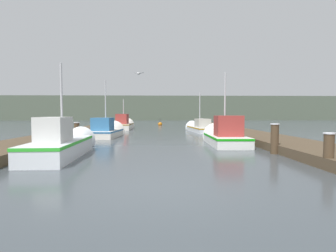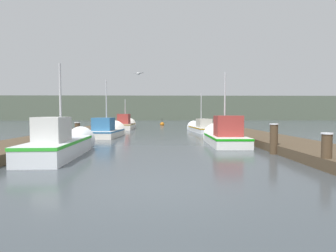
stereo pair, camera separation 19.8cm
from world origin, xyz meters
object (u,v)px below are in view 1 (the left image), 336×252
(mooring_piling_3, at_px, (202,123))
(channel_buoy, at_px, (160,124))
(fishing_boat_3, at_px, (199,128))
(fishing_boat_2, at_px, (107,131))
(mooring_piling_1, at_px, (275,139))
(fishing_boat_4, at_px, (124,124))
(fishing_boat_1, at_px, (223,136))
(seagull_lead, at_px, (139,74))
(fishing_boat_0, at_px, (64,144))
(mooring_piling_2, at_px, (77,131))
(mooring_piling_0, at_px, (329,151))

(mooring_piling_3, distance_m, channel_buoy, 8.59)
(fishing_boat_3, bearing_deg, fishing_boat_2, -151.13)
(fishing_boat_2, distance_m, fishing_boat_3, 8.76)
(fishing_boat_3, height_order, channel_buoy, fishing_boat_3)
(fishing_boat_3, height_order, mooring_piling_3, fishing_boat_3)
(fishing_boat_2, xyz_separation_m, mooring_piling_1, (8.30, -8.09, 0.22))
(mooring_piling_1, bearing_deg, fishing_boat_4, 115.66)
(fishing_boat_1, bearing_deg, fishing_boat_3, 90.20)
(mooring_piling_1, bearing_deg, channel_buoy, 100.22)
(fishing_boat_2, distance_m, seagull_lead, 6.20)
(mooring_piling_1, bearing_deg, mooring_piling_3, 90.00)
(fishing_boat_1, bearing_deg, fishing_boat_0, -151.84)
(fishing_boat_3, bearing_deg, fishing_boat_0, -124.31)
(mooring_piling_1, height_order, seagull_lead, seagull_lead)
(fishing_boat_2, relative_size, mooring_piling_2, 4.12)
(fishing_boat_0, bearing_deg, seagull_lead, 52.21)
(mooring_piling_0, bearing_deg, fishing_boat_1, 101.90)
(mooring_piling_2, bearing_deg, seagull_lead, -25.72)
(channel_buoy, bearing_deg, fishing_boat_4, -116.22)
(channel_buoy, bearing_deg, mooring_piling_0, -80.45)
(seagull_lead, bearing_deg, fishing_boat_3, -94.51)
(mooring_piling_2, height_order, mooring_piling_3, mooring_piling_2)
(fishing_boat_2, distance_m, fishing_boat_4, 9.31)
(fishing_boat_2, xyz_separation_m, channel_buoy, (3.76, 17.07, -0.24))
(mooring_piling_2, bearing_deg, mooring_piling_0, -40.88)
(fishing_boat_0, relative_size, fishing_boat_3, 0.89)
(mooring_piling_2, distance_m, seagull_lead, 5.28)
(fishing_boat_2, distance_m, mooring_piling_1, 11.60)
(mooring_piling_0, relative_size, channel_buoy, 1.00)
(fishing_boat_4, distance_m, mooring_piling_0, 22.16)
(fishing_boat_1, height_order, mooring_piling_0, fishing_boat_1)
(mooring_piling_1, distance_m, mooring_piling_3, 17.87)
(mooring_piling_3, bearing_deg, mooring_piling_0, -89.42)
(fishing_boat_2, relative_size, mooring_piling_0, 4.19)
(mooring_piling_2, relative_size, channel_buoy, 1.02)
(mooring_piling_3, xyz_separation_m, channel_buoy, (-4.54, 7.28, -0.39))
(mooring_piling_0, distance_m, mooring_piling_3, 20.91)
(fishing_boat_2, bearing_deg, fishing_boat_0, -85.66)
(fishing_boat_2, xyz_separation_m, fishing_boat_3, (7.22, 4.95, -0.05))
(mooring_piling_1, xyz_separation_m, channel_buoy, (-4.54, 25.16, -0.45))
(fishing_boat_1, relative_size, fishing_boat_2, 1.03)
(fishing_boat_2, bearing_deg, mooring_piling_2, -109.90)
(fishing_boat_1, distance_m, fishing_boat_3, 9.47)
(mooring_piling_2, bearing_deg, fishing_boat_2, 65.86)
(channel_buoy, bearing_deg, fishing_boat_0, -98.45)
(fishing_boat_1, relative_size, channel_buoy, 4.34)
(fishing_boat_3, relative_size, mooring_piling_3, 5.49)
(mooring_piling_1, bearing_deg, mooring_piling_2, 150.51)
(fishing_boat_4, relative_size, seagull_lead, 10.11)
(mooring_piling_2, distance_m, mooring_piling_3, 15.70)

